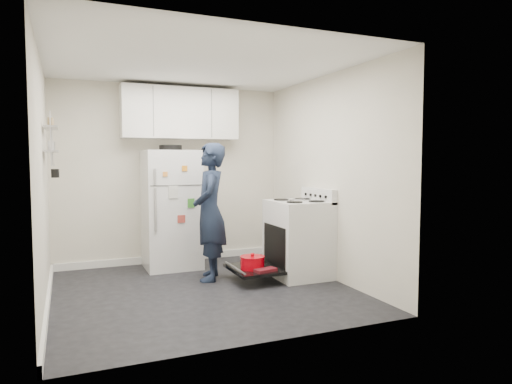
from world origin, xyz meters
name	(u,v)px	position (x,y,z in m)	size (l,w,h in m)	color
room	(199,183)	(-0.03, 0.03, 1.21)	(3.21, 3.21, 2.51)	black
electric_range	(298,239)	(1.26, 0.15, 0.47)	(0.66, 0.76, 1.10)	silver
open_oven_door	(253,266)	(0.66, 0.13, 0.19)	(0.55, 0.70, 0.23)	black
refrigerator	(171,209)	(-0.08, 1.25, 0.80)	(0.72, 0.74, 1.66)	white
upper_cabinets	(180,113)	(0.10, 1.43, 2.10)	(1.60, 0.33, 0.70)	silver
wall_shelf_rack	(52,139)	(-1.52, 0.49, 1.68)	(0.14, 0.60, 0.61)	#B2B2B7
person	(210,212)	(0.21, 0.44, 0.83)	(0.61, 0.40, 1.66)	#172034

